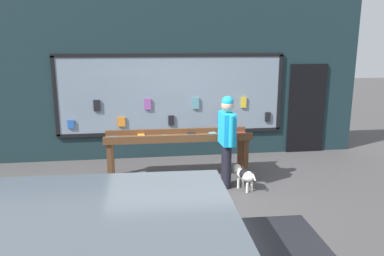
{
  "coord_description": "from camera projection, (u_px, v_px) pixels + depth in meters",
  "views": [
    {
      "loc": [
        -0.69,
        -6.01,
        2.58
      ],
      "look_at": [
        0.24,
        0.72,
        1.03
      ],
      "focal_mm": 35.0,
      "sensor_mm": 36.0,
      "label": 1
    }
  ],
  "objects": [
    {
      "name": "person_browsing",
      "position": [
        227.0,
        135.0,
        6.66
      ],
      "size": [
        0.24,
        0.66,
        1.68
      ],
      "rotation": [
        0.0,
        0.0,
        1.61
      ],
      "color": "black",
      "rests_on": "ground_plane"
    },
    {
      "name": "small_dog",
      "position": [
        244.0,
        174.0,
        6.7
      ],
      "size": [
        0.37,
        0.59,
        0.41
      ],
      "rotation": [
        0.0,
        0.0,
        1.98
      ],
      "color": "white",
      "rests_on": "ground_plane"
    },
    {
      "name": "ground_plane",
      "position": [
        184.0,
        195.0,
        6.47
      ],
      "size": [
        40.0,
        40.0,
        0.0
      ],
      "primitive_type": "plane",
      "color": "#474444"
    },
    {
      "name": "shopfront_facade",
      "position": [
        173.0,
        79.0,
        8.39
      ],
      "size": [
        8.74,
        0.29,
        3.64
      ],
      "color": "#192D33",
      "rests_on": "ground_plane"
    },
    {
      "name": "display_table_main",
      "position": [
        178.0,
        141.0,
        7.2
      ],
      "size": [
        2.78,
        0.63,
        0.92
      ],
      "color": "brown",
      "rests_on": "ground_plane"
    }
  ]
}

